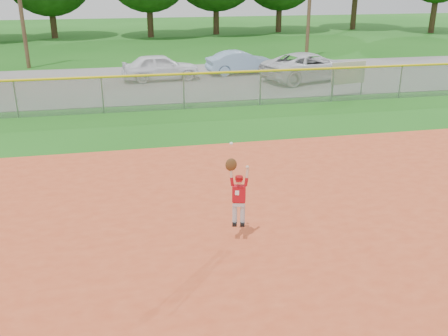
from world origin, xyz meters
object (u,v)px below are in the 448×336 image
Objects in this scene: ballplayer at (238,193)px; sponsor_sign at (348,74)px; car_blue at (241,62)px; car_white_b at (309,66)px; car_white_a at (161,67)px.

sponsor_sign is at bearing 56.26° from ballplayer.
ballplayer is at bearing 160.37° from car_blue.
sponsor_sign is at bearing 168.53° from car_white_b.
car_white_b reaches higher than car_blue.
car_white_a is 1.04× the size of car_blue.
car_white_b is 2.95× the size of sponsor_sign.
ballplayer is at bearing -123.74° from sponsor_sign.
ballplayer reaches higher than car_blue.
car_white_a is at bearing 145.63° from sponsor_sign.
ballplayer is (-7.78, -16.15, 0.36)m from car_white_b.
car_blue is at bearing 76.07° from ballplayer.
car_white_a is at bearing 60.52° from car_white_b.
car_white_b is at bearing 64.27° from ballplayer.
ballplayer is at bearing 175.21° from car_white_a.
ballplayer reaches higher than sponsor_sign.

